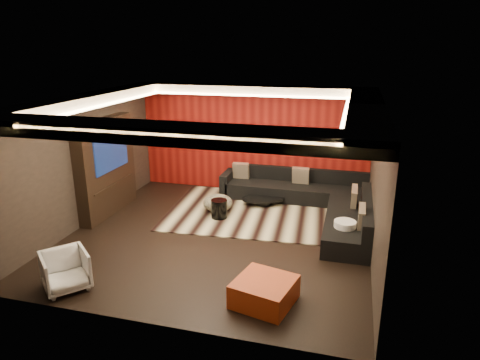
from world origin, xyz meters
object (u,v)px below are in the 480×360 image
(coffee_table, at_px, (264,201))
(orange_ottoman, at_px, (264,291))
(drum_stool, at_px, (219,209))
(white_side_table, at_px, (344,234))
(armchair, at_px, (65,271))
(sectional_sofa, at_px, (313,201))

(coffee_table, xyz_separation_m, orange_ottoman, (0.87, -4.04, 0.08))
(drum_stool, xyz_separation_m, white_side_table, (2.77, -0.70, 0.03))
(drum_stool, relative_size, armchair, 0.61)
(coffee_table, distance_m, orange_ottoman, 4.14)
(white_side_table, bearing_deg, sectional_sofa, 114.70)
(orange_ottoman, height_order, sectional_sofa, sectional_sofa)
(white_side_table, distance_m, orange_ottoman, 2.52)
(white_side_table, bearing_deg, drum_stool, 165.87)
(orange_ottoman, xyz_separation_m, armchair, (-3.16, -0.43, 0.13))
(drum_stool, height_order, orange_ottoman, drum_stool)
(drum_stool, distance_m, sectional_sofa, 2.22)
(orange_ottoman, bearing_deg, white_side_table, 64.08)
(white_side_table, relative_size, orange_ottoman, 0.62)
(white_side_table, bearing_deg, armchair, -147.62)
(white_side_table, distance_m, sectional_sofa, 1.83)
(coffee_table, bearing_deg, orange_ottoman, -77.85)
(coffee_table, xyz_separation_m, sectional_sofa, (1.21, -0.11, 0.15))
(orange_ottoman, relative_size, armchair, 1.22)
(drum_stool, bearing_deg, orange_ottoman, -60.68)
(white_side_table, relative_size, sectional_sofa, 0.14)
(drum_stool, relative_size, orange_ottoman, 0.50)
(orange_ottoman, xyz_separation_m, sectional_sofa, (0.34, 3.93, 0.07))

